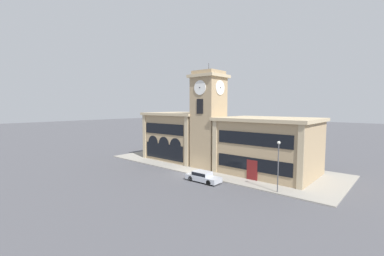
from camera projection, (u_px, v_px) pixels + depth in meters
ground_plane at (187, 174)px, 36.93m from camera, size 300.00×300.00×0.00m
sidewalk_kerb at (216, 165)px, 42.35m from camera, size 38.28×14.39×0.15m
clock_tower at (208, 120)px, 40.11m from camera, size 4.90×4.90×16.32m
town_hall_left_wing at (182, 135)px, 47.55m from camera, size 11.90×10.11×8.57m
town_hall_right_wing at (268, 146)px, 36.65m from camera, size 13.44×10.11×8.10m
parked_car_near at (203, 176)px, 32.99m from camera, size 4.72×1.83×1.35m
street_lamp at (278, 159)px, 28.29m from camera, size 0.36×0.36×5.74m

